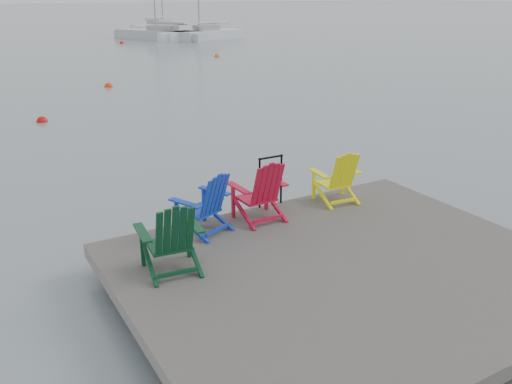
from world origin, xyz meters
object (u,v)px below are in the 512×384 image
chair_red (261,190)px  sailboat_near (160,35)px  buoy_c (217,57)px  sailboat_far (203,36)px  sailboat_mid (161,28)px  buoy_a (42,122)px  handrail (271,176)px  buoy_d (122,43)px  chair_green (171,237)px  buoy_b (109,87)px  chair_yellow (338,176)px  chair_blue (206,202)px

chair_red → sailboat_near: bearing=70.3°
buoy_c → sailboat_far: bearing=69.0°
sailboat_mid → buoy_c: (-5.46, -24.59, -0.36)m
chair_red → buoy_c: size_ratio=2.87×
buoy_a → sailboat_near: bearing=62.4°
chair_red → sailboat_near: size_ratio=0.09×
handrail → buoy_d: (8.73, 37.55, -1.04)m
handrail → buoy_d: handrail is taller
handrail → sailboat_near: bearing=72.0°
handrail → sailboat_mid: size_ratio=0.08×
chair_green → buoy_d: 40.54m
sailboat_far → buoy_c: 13.15m
chair_green → buoy_c: size_ratio=2.86×
sailboat_mid → buoy_d: size_ratio=30.09×
buoy_b → buoy_d: size_ratio=0.99×
chair_yellow → buoy_a: (-3.11, 11.62, -0.99)m
chair_blue → buoy_c: size_ratio=2.73×
chair_red → buoy_c: (11.79, 25.64, -1.02)m
buoy_d → sailboat_far: bearing=-0.9°
chair_green → chair_red: chair_red is taller
sailboat_near → buoy_b: bearing=-145.2°
chair_red → chair_yellow: (1.59, 0.01, -0.04)m
handrail → sailboat_far: sailboat_far is taller
handrail → chair_green: size_ratio=0.87×
sailboat_mid → buoy_a: (-18.77, -38.61, -0.36)m
sailboat_near → sailboat_mid: bearing=39.5°
chair_blue → chair_red: (0.98, -0.02, 0.03)m
chair_blue → buoy_b: chair_blue is taller
buoy_b → buoy_c: buoy_b is taller
sailboat_far → buoy_a: (-18.03, -26.29, -0.36)m
buoy_a → handrail: bearing=-79.8°
sailboat_far → buoy_b: size_ratio=25.87×
chair_red → buoy_a: 11.77m
chair_red → buoy_a: size_ratio=2.86×
chair_blue → chair_yellow: chair_blue is taller
chair_yellow → sailboat_far: 40.74m
chair_yellow → sailboat_far: sailboat_far is taller
sailboat_far → handrail: bearing=154.1°
chair_red → buoy_c: chair_red is taller
handrail → sailboat_mid: bearing=71.4°
handrail → sailboat_far: bearing=66.8°
handrail → chair_yellow: (1.11, -0.48, -0.06)m
chair_green → sailboat_mid: sailboat_mid is taller
chair_yellow → chair_red: bearing=-173.5°
sailboat_mid → buoy_b: sailboat_mid is taller
handrail → buoy_c: handrail is taller
handrail → buoy_c: 27.60m
buoy_c → chair_yellow: bearing=-111.7°
sailboat_mid → chair_red: bearing=-57.3°
sailboat_near → buoy_d: size_ratio=30.00×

